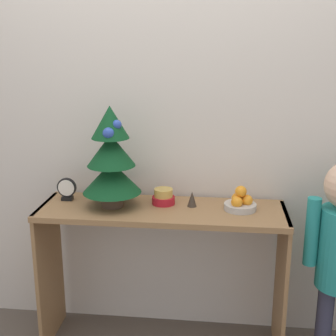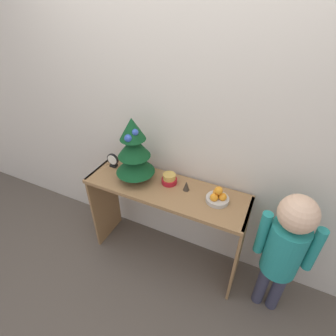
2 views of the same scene
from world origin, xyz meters
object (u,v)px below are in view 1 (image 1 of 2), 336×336
Objects in this scene: mini_tree at (111,158)px; desk_clock at (67,189)px; singing_bowl at (164,197)px; fruit_bowl at (240,202)px; figurine at (192,199)px.

mini_tree is 0.34m from desk_clock.
mini_tree is 0.35m from singing_bowl.
mini_tree is 0.71m from fruit_bowl.
desk_clock is (-0.53, -0.00, 0.02)m from singing_bowl.
singing_bowl is 0.16m from figurine.
fruit_bowl is 0.25m from figurine.
fruit_bowl is at bearing -2.60° from desk_clock.
desk_clock is (-0.27, 0.07, -0.20)m from mini_tree.
mini_tree is 0.47m from figurine.
singing_bowl is at bearing 14.65° from mini_tree.
fruit_bowl is (0.67, 0.03, -0.22)m from mini_tree.
desk_clock is at bearing 177.40° from fruit_bowl.
fruit_bowl reaches higher than desk_clock.
fruit_bowl reaches higher than figurine.
fruit_bowl is at bearing -6.04° from singing_bowl.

